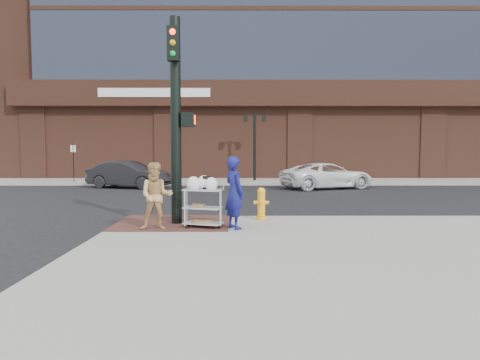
{
  "coord_description": "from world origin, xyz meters",
  "views": [
    {
      "loc": [
        1.03,
        -9.69,
        1.96
      ],
      "look_at": [
        1.06,
        0.48,
        1.25
      ],
      "focal_mm": 32.0,
      "sensor_mm": 36.0,
      "label": 1
    }
  ],
  "objects_px": {
    "traffic_signal_pole": "(177,114)",
    "minivan_white": "(327,176)",
    "fire_hydrant": "(261,203)",
    "woman_blue": "(234,193)",
    "lamp_post": "(255,139)",
    "pedestrian_tan": "(156,196)",
    "sedan_dark": "(129,174)",
    "utility_cart": "(203,204)"
  },
  "relations": [
    {
      "from": "minivan_white",
      "to": "fire_hydrant",
      "type": "xyz_separation_m",
      "value": [
        -3.93,
        -10.64,
        -0.08
      ]
    },
    {
      "from": "pedestrian_tan",
      "to": "lamp_post",
      "type": "bearing_deg",
      "value": 72.07
    },
    {
      "from": "pedestrian_tan",
      "to": "utility_cart",
      "type": "xyz_separation_m",
      "value": [
        1.04,
        0.27,
        -0.22
      ]
    },
    {
      "from": "minivan_white",
      "to": "fire_hydrant",
      "type": "distance_m",
      "value": 11.34
    },
    {
      "from": "sedan_dark",
      "to": "traffic_signal_pole",
      "type": "bearing_deg",
      "value": -142.08
    },
    {
      "from": "pedestrian_tan",
      "to": "sedan_dark",
      "type": "relative_size",
      "value": 0.36
    },
    {
      "from": "pedestrian_tan",
      "to": "sedan_dark",
      "type": "xyz_separation_m",
      "value": [
        -3.82,
        12.42,
        -0.22
      ]
    },
    {
      "from": "utility_cart",
      "to": "fire_hydrant",
      "type": "distance_m",
      "value": 1.83
    },
    {
      "from": "traffic_signal_pole",
      "to": "fire_hydrant",
      "type": "xyz_separation_m",
      "value": [
        2.1,
        0.62,
        -2.25
      ]
    },
    {
      "from": "utility_cart",
      "to": "minivan_white",
      "type": "bearing_deg",
      "value": 65.6
    },
    {
      "from": "minivan_white",
      "to": "fire_hydrant",
      "type": "height_order",
      "value": "minivan_white"
    },
    {
      "from": "utility_cart",
      "to": "lamp_post",
      "type": "bearing_deg",
      "value": 83.5
    },
    {
      "from": "woman_blue",
      "to": "sedan_dark",
      "type": "relative_size",
      "value": 0.39
    },
    {
      "from": "lamp_post",
      "to": "woman_blue",
      "type": "relative_size",
      "value": 2.39
    },
    {
      "from": "pedestrian_tan",
      "to": "sedan_dark",
      "type": "distance_m",
      "value": 12.99
    },
    {
      "from": "sedan_dark",
      "to": "pedestrian_tan",
      "type": "bearing_deg",
      "value": -144.78
    },
    {
      "from": "traffic_signal_pole",
      "to": "woman_blue",
      "type": "bearing_deg",
      "value": -25.73
    },
    {
      "from": "lamp_post",
      "to": "fire_hydrant",
      "type": "xyz_separation_m",
      "value": [
        -0.38,
        -14.61,
        -2.04
      ]
    },
    {
      "from": "sedan_dark",
      "to": "utility_cart",
      "type": "bearing_deg",
      "value": -140.06
    },
    {
      "from": "lamp_post",
      "to": "pedestrian_tan",
      "type": "bearing_deg",
      "value": -100.05
    },
    {
      "from": "fire_hydrant",
      "to": "woman_blue",
      "type": "bearing_deg",
      "value": -117.95
    },
    {
      "from": "lamp_post",
      "to": "utility_cart",
      "type": "distance_m",
      "value": 15.97
    },
    {
      "from": "lamp_post",
      "to": "pedestrian_tan",
      "type": "relative_size",
      "value": 2.6
    },
    {
      "from": "fire_hydrant",
      "to": "utility_cart",
      "type": "bearing_deg",
      "value": -141.0
    },
    {
      "from": "minivan_white",
      "to": "utility_cart",
      "type": "height_order",
      "value": "utility_cart"
    },
    {
      "from": "lamp_post",
      "to": "woman_blue",
      "type": "bearing_deg",
      "value": -93.83
    },
    {
      "from": "traffic_signal_pole",
      "to": "minivan_white",
      "type": "xyz_separation_m",
      "value": [
        6.03,
        11.26,
        -2.17
      ]
    },
    {
      "from": "fire_hydrant",
      "to": "pedestrian_tan",
      "type": "bearing_deg",
      "value": -150.11
    },
    {
      "from": "sedan_dark",
      "to": "fire_hydrant",
      "type": "distance_m",
      "value": 12.67
    },
    {
      "from": "traffic_signal_pole",
      "to": "sedan_dark",
      "type": "xyz_separation_m",
      "value": [
        -4.18,
        11.62,
        -2.13
      ]
    },
    {
      "from": "lamp_post",
      "to": "fire_hydrant",
      "type": "distance_m",
      "value": 14.75
    },
    {
      "from": "traffic_signal_pole",
      "to": "sedan_dark",
      "type": "bearing_deg",
      "value": 109.8
    },
    {
      "from": "traffic_signal_pole",
      "to": "utility_cart",
      "type": "height_order",
      "value": "traffic_signal_pole"
    },
    {
      "from": "pedestrian_tan",
      "to": "sedan_dark",
      "type": "bearing_deg",
      "value": 99.23
    },
    {
      "from": "traffic_signal_pole",
      "to": "minivan_white",
      "type": "relative_size",
      "value": 1.06
    },
    {
      "from": "woman_blue",
      "to": "lamp_post",
      "type": "bearing_deg",
      "value": -35.49
    },
    {
      "from": "pedestrian_tan",
      "to": "minivan_white",
      "type": "height_order",
      "value": "pedestrian_tan"
    },
    {
      "from": "traffic_signal_pole",
      "to": "fire_hydrant",
      "type": "height_order",
      "value": "traffic_signal_pole"
    },
    {
      "from": "traffic_signal_pole",
      "to": "pedestrian_tan",
      "type": "bearing_deg",
      "value": -114.59
    },
    {
      "from": "sedan_dark",
      "to": "woman_blue",
      "type": "bearing_deg",
      "value": -137.43
    },
    {
      "from": "sedan_dark",
      "to": "utility_cart",
      "type": "relative_size",
      "value": 3.51
    },
    {
      "from": "lamp_post",
      "to": "traffic_signal_pole",
      "type": "distance_m",
      "value": 15.43
    }
  ]
}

